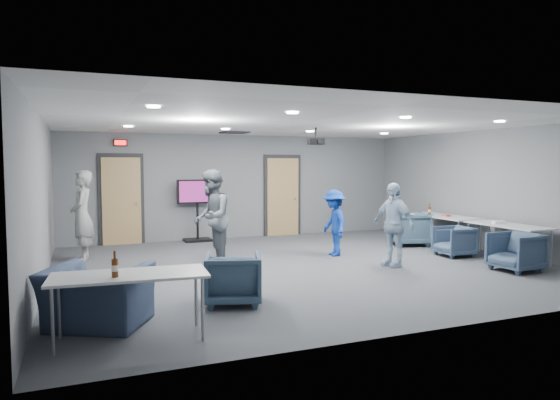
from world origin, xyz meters
name	(u,v)px	position (x,y,z in m)	size (l,w,h in m)	color
floor	(303,265)	(0.00, 0.00, 0.00)	(9.00, 9.00, 0.00)	#3C3F44
ceiling	(303,123)	(0.00, 0.00, 2.70)	(9.00, 9.00, 0.00)	silver
wall_back	(240,187)	(0.00, 4.00, 1.35)	(9.00, 0.02, 2.70)	slate
wall_front	(447,214)	(0.00, -4.00, 1.35)	(9.00, 0.02, 2.70)	slate
wall_left	(41,201)	(-4.50, 0.00, 1.35)	(0.02, 8.00, 2.70)	slate
wall_right	(486,190)	(4.50, 0.00, 1.35)	(0.02, 8.00, 2.70)	slate
door_left	(122,200)	(-3.00, 3.95, 1.07)	(1.06, 0.17, 2.24)	black
door_right	(283,196)	(1.20, 3.95, 1.07)	(1.06, 0.17, 2.24)	black
exit_sign	(120,143)	(-3.00, 3.93, 2.45)	(0.32, 0.08, 0.16)	black
hvac_diffuser	(234,133)	(-0.50, 2.80, 2.69)	(0.60, 0.60, 0.03)	black
downlights	(303,124)	(0.00, 0.00, 2.68)	(6.18, 3.78, 0.02)	white
person_a	(82,216)	(-3.90, 2.02, 0.91)	(0.66, 0.43, 1.82)	gray
person_b	(211,217)	(-1.61, 0.67, 0.92)	(0.89, 0.70, 1.84)	#515A61
person_c	(393,224)	(1.56, -0.69, 0.79)	(0.93, 0.39, 1.59)	#AEC6DF
person_d	(334,223)	(1.05, 0.70, 0.70)	(0.90, 0.52, 1.40)	#163995
chair_right_a	(409,229)	(3.35, 1.24, 0.39)	(0.84, 0.86, 0.79)	#3C5468
chair_right_b	(454,241)	(3.35, -0.33, 0.32)	(0.68, 0.70, 0.63)	#384A62
chair_right_c	(516,252)	(3.35, -1.92, 0.35)	(0.75, 0.77, 0.70)	#384A61
chair_front_a	(233,278)	(-2.00, -2.05, 0.35)	(0.75, 0.77, 0.70)	#3B5166
chair_front_b	(97,297)	(-3.77, -2.40, 0.36)	(1.10, 0.97, 0.72)	#394762
table_right_a	(444,217)	(4.00, 0.78, 0.69)	(0.78, 1.87, 0.73)	#B7B9BC
table_right_b	(508,227)	(4.00, -1.12, 0.68)	(0.72, 1.72, 0.73)	#B7B9BC
table_front_left	(130,278)	(-3.45, -3.00, 0.68)	(1.72, 0.82, 0.73)	#B7B9BC
bottle_front	(115,268)	(-3.61, -3.10, 0.83)	(0.07, 0.07, 0.28)	#55290E
bottle_right	(430,211)	(3.85, 1.11, 0.83)	(0.07, 0.07, 0.27)	#55290E
snack_box	(447,216)	(3.94, 0.61, 0.75)	(0.19, 0.12, 0.04)	#E14138
wrapper	(499,222)	(3.97, -0.92, 0.76)	(0.24, 0.16, 0.05)	silver
tv_stand	(197,206)	(-1.19, 3.75, 0.88)	(1.02, 0.48, 1.56)	black
projector	(316,141)	(0.64, 0.75, 2.41)	(0.36, 0.34, 0.35)	black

